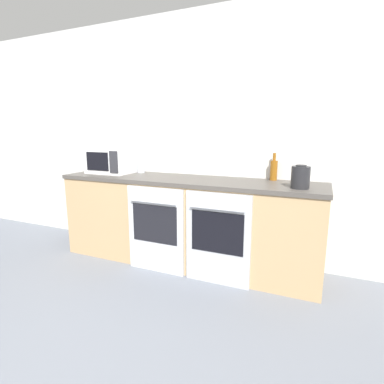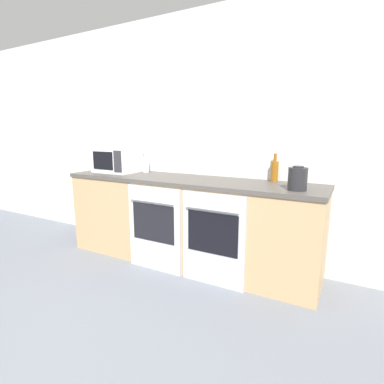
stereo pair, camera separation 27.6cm
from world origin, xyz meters
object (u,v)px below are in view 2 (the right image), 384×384
(microwave, at_px, (117,159))
(bottle_amber, at_px, (275,171))
(bottle_clear, at_px, (146,164))
(oven_left, at_px, (154,228))
(oven_right, at_px, (213,239))
(kettle, at_px, (298,179))

(microwave, height_order, bottle_amber, microwave)
(bottle_clear, bearing_deg, oven_left, -47.14)
(bottle_amber, bearing_deg, oven_left, -151.46)
(oven_left, distance_m, oven_right, 0.64)
(microwave, relative_size, bottle_amber, 1.84)
(oven_right, bearing_deg, bottle_clear, 155.21)
(oven_left, distance_m, bottle_amber, 1.29)
(oven_right, distance_m, bottle_clear, 1.35)
(oven_right, height_order, bottle_clear, bottle_clear)
(bottle_clear, bearing_deg, kettle, -10.04)
(microwave, height_order, bottle_clear, microwave)
(bottle_amber, xyz_separation_m, bottle_clear, (-1.50, -0.04, -0.01))
(oven_left, height_order, bottle_amber, bottle_amber)
(oven_right, xyz_separation_m, kettle, (0.65, 0.20, 0.57))
(microwave, relative_size, bottle_clear, 2.04)
(microwave, relative_size, kettle, 2.49)
(oven_left, distance_m, bottle_clear, 0.90)
(oven_left, xyz_separation_m, bottle_clear, (-0.48, 0.52, 0.57))
(oven_right, relative_size, kettle, 4.33)
(oven_left, bearing_deg, microwave, 155.06)
(bottle_amber, bearing_deg, microwave, -173.92)
(microwave, xyz_separation_m, bottle_amber, (1.80, 0.19, -0.04))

